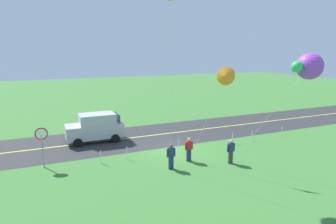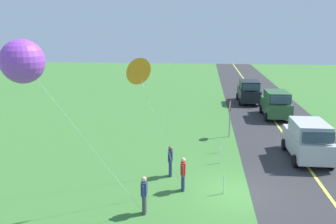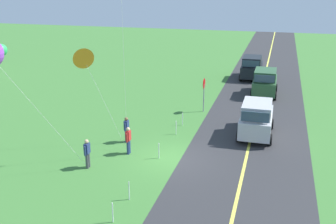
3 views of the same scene
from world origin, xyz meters
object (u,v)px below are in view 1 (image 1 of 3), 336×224
object	(u,v)px
car_suv_foreground	(95,127)
person_adult_near	(189,148)
person_adult_companion	(171,156)
stop_sign	(42,140)
person_child_watcher	(231,151)
kite_yellow_high	(309,66)
kite_red_low	(225,76)

from	to	relation	value
car_suv_foreground	person_adult_near	bearing A→B (deg)	125.57
person_adult_near	person_adult_companion	xyz separation A→B (m)	(1.61, 0.74, 0.00)
stop_sign	person_child_watcher	xyz separation A→B (m)	(-11.07, 4.07, -0.94)
car_suv_foreground	person_child_watcher	size ratio (longest dim) A/B	2.75
car_suv_foreground	kite_yellow_high	bearing A→B (deg)	128.90
person_child_watcher	kite_yellow_high	bearing A→B (deg)	-179.82
stop_sign	person_adult_companion	distance (m)	7.99
stop_sign	person_child_watcher	size ratio (longest dim) A/B	1.60
person_adult_near	kite_yellow_high	distance (m)	8.58
stop_sign	car_suv_foreground	bearing A→B (deg)	-133.44
car_suv_foreground	stop_sign	size ratio (longest dim) A/B	1.72
car_suv_foreground	kite_yellow_high	world-z (taller)	kite_yellow_high
car_suv_foreground	kite_red_low	size ratio (longest dim) A/B	0.70
person_adult_near	kite_red_low	xyz separation A→B (m)	(-1.42, 1.74, 4.82)
car_suv_foreground	person_adult_companion	distance (m)	8.20
person_adult_companion	person_child_watcher	size ratio (longest dim) A/B	1.00
stop_sign	person_adult_companion	bearing A→B (deg)	154.74
car_suv_foreground	stop_sign	xyz separation A→B (m)	(3.92, 4.14, 0.65)
kite_yellow_high	person_adult_companion	bearing A→B (deg)	-33.78
stop_sign	kite_yellow_high	size ratio (longest dim) A/B	0.36
car_suv_foreground	stop_sign	distance (m)	5.74
person_adult_companion	person_child_watcher	world-z (taller)	same
kite_yellow_high	kite_red_low	bearing A→B (deg)	-44.88
person_adult_companion	kite_yellow_high	world-z (taller)	kite_yellow_high
person_child_watcher	kite_red_low	world-z (taller)	kite_red_low
person_adult_near	person_child_watcher	distance (m)	2.70
person_child_watcher	kite_red_low	bearing A→B (deg)	77.26
person_adult_near	kite_red_low	distance (m)	5.32
stop_sign	person_child_watcher	distance (m)	11.83
car_suv_foreground	kite_yellow_high	size ratio (longest dim) A/B	0.63
person_child_watcher	car_suv_foreground	bearing A→B (deg)	8.02
stop_sign	kite_yellow_high	world-z (taller)	kite_yellow_high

